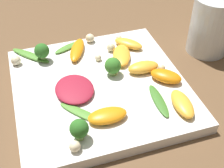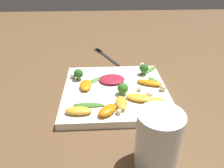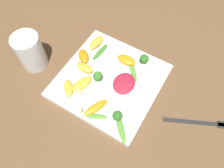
% 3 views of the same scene
% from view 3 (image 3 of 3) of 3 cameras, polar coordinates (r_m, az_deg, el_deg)
% --- Properties ---
extents(ground_plane, '(2.40, 2.40, 0.00)m').
position_cam_3_polar(ground_plane, '(0.69, -0.60, 0.36)').
color(ground_plane, brown).
extents(plate, '(0.30, 0.30, 0.02)m').
position_cam_3_polar(plate, '(0.68, -0.61, 0.79)').
color(plate, white).
rests_on(plate, ground_plane).
extents(drinking_glass, '(0.08, 0.08, 0.12)m').
position_cam_3_polar(drinking_glass, '(0.73, -20.56, 7.94)').
color(drinking_glass, white).
rests_on(drinking_glass, ground_plane).
extents(fork, '(0.10, 0.19, 0.01)m').
position_cam_3_polar(fork, '(0.69, 23.37, -9.35)').
color(fork, '#262628').
rests_on(fork, ground_plane).
extents(radicchio_leaf_0, '(0.08, 0.07, 0.01)m').
position_cam_3_polar(radicchio_leaf_0, '(0.66, 3.17, 0.18)').
color(radicchio_leaf_0, maroon).
rests_on(radicchio_leaf_0, plate).
extents(orange_segment_0, '(0.07, 0.03, 0.02)m').
position_cam_3_polar(orange_segment_0, '(0.75, -4.10, 10.78)').
color(orange_segment_0, '#FCAD33').
rests_on(orange_segment_0, plate).
extents(orange_segment_1, '(0.08, 0.05, 0.01)m').
position_cam_3_polar(orange_segment_1, '(0.66, -7.83, 0.11)').
color(orange_segment_1, '#FCAD33').
rests_on(orange_segment_1, plate).
extents(orange_segment_2, '(0.03, 0.06, 0.02)m').
position_cam_3_polar(orange_segment_2, '(0.71, 3.83, 6.29)').
color(orange_segment_2, orange).
rests_on(orange_segment_2, plate).
extents(orange_segment_3, '(0.03, 0.06, 0.02)m').
position_cam_3_polar(orange_segment_3, '(0.69, -7.16, 4.23)').
color(orange_segment_3, '#FCAD33').
rests_on(orange_segment_3, plate).
extents(orange_segment_4, '(0.06, 0.06, 0.02)m').
position_cam_3_polar(orange_segment_4, '(0.66, -11.32, -1.03)').
color(orange_segment_4, '#FCAD33').
rests_on(orange_segment_4, plate).
extents(orange_segment_5, '(0.08, 0.05, 0.01)m').
position_cam_3_polar(orange_segment_5, '(0.62, -4.29, -6.15)').
color(orange_segment_5, orange).
rests_on(orange_segment_5, plate).
extents(orange_segment_6, '(0.06, 0.06, 0.02)m').
position_cam_3_polar(orange_segment_6, '(0.72, -7.43, 7.24)').
color(orange_segment_6, orange).
rests_on(orange_segment_6, plate).
extents(broccoli_floret_0, '(0.03, 0.03, 0.04)m').
position_cam_3_polar(broccoli_floret_0, '(0.60, 1.43, -8.32)').
color(broccoli_floret_0, '#7A9E51').
rests_on(broccoli_floret_0, plate).
extents(broccoli_floret_1, '(0.03, 0.03, 0.03)m').
position_cam_3_polar(broccoli_floret_1, '(0.66, -3.73, 2.01)').
color(broccoli_floret_1, '#84AD5B').
rests_on(broccoli_floret_1, plate).
extents(broccoli_floret_2, '(0.03, 0.03, 0.04)m').
position_cam_3_polar(broccoli_floret_2, '(0.70, 8.40, 6.49)').
color(broccoli_floret_2, '#7A9E51').
rests_on(broccoli_floret_2, plate).
extents(arugula_sprig_0, '(0.04, 0.06, 0.01)m').
position_cam_3_polar(arugula_sprig_0, '(0.62, -4.09, -8.47)').
color(arugula_sprig_0, '#518E33').
rests_on(arugula_sprig_0, plate).
extents(arugula_sprig_1, '(0.08, 0.02, 0.01)m').
position_cam_3_polar(arugula_sprig_1, '(0.73, -3.07, 8.39)').
color(arugula_sprig_1, '#3D7528').
rests_on(arugula_sprig_1, plate).
extents(arugula_sprig_2, '(0.08, 0.07, 0.00)m').
position_cam_3_polar(arugula_sprig_2, '(0.69, 5.41, 3.63)').
color(arugula_sprig_2, '#518E33').
rests_on(arugula_sprig_2, plate).
extents(arugula_sprig_3, '(0.08, 0.08, 0.01)m').
position_cam_3_polar(arugula_sprig_3, '(0.61, 2.31, -11.39)').
color(arugula_sprig_3, '#518E33').
rests_on(arugula_sprig_3, plate).
extents(macadamia_nut_0, '(0.02, 0.02, 0.02)m').
position_cam_3_polar(macadamia_nut_0, '(0.65, -8.48, -2.30)').
color(macadamia_nut_0, beige).
rests_on(macadamia_nut_0, plate).
extents(macadamia_nut_1, '(0.02, 0.02, 0.02)m').
position_cam_3_polar(macadamia_nut_1, '(0.60, 5.47, -11.24)').
color(macadamia_nut_1, beige).
rests_on(macadamia_nut_1, plate).
extents(macadamia_nut_2, '(0.01, 0.01, 0.01)m').
position_cam_3_polar(macadamia_nut_2, '(0.65, -4.95, -2.23)').
color(macadamia_nut_2, beige).
rests_on(macadamia_nut_2, plate).
extents(macadamia_nut_3, '(0.02, 0.02, 0.02)m').
position_cam_3_polar(macadamia_nut_3, '(0.72, 9.77, 6.55)').
color(macadamia_nut_3, beige).
rests_on(macadamia_nut_3, plate).
extents(macadamia_nut_4, '(0.02, 0.02, 0.02)m').
position_cam_3_polar(macadamia_nut_4, '(0.62, -8.48, -6.74)').
color(macadamia_nut_4, beige).
rests_on(macadamia_nut_4, plate).
extents(macadamia_nut_5, '(0.01, 0.01, 0.01)m').
position_cam_3_polar(macadamia_nut_5, '(0.65, -11.94, -3.39)').
color(macadamia_nut_5, beige).
rests_on(macadamia_nut_5, plate).
extents(macadamia_nut_6, '(0.01, 0.01, 0.01)m').
position_cam_3_polar(macadamia_nut_6, '(0.71, -9.06, 5.54)').
color(macadamia_nut_6, beige).
rests_on(macadamia_nut_6, plate).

